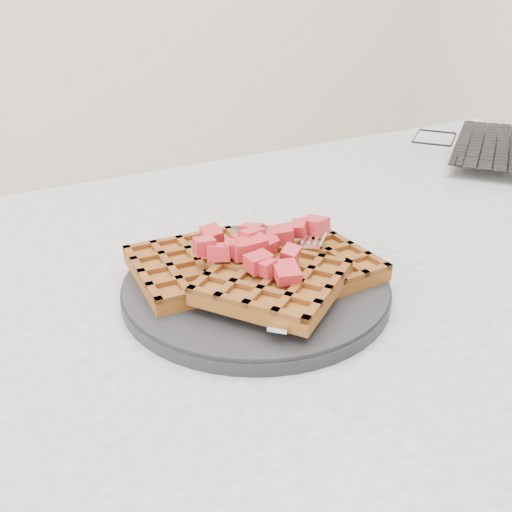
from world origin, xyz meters
The scene contains 6 objects.
table centered at (0.00, 0.00, 0.64)m, with size 1.20×0.80×0.75m.
plate centered at (-0.15, 0.00, 0.76)m, with size 0.26×0.26×0.02m, color black.
waffles centered at (-0.15, 0.00, 0.78)m, with size 0.22×0.21×0.03m.
strawberry_pile centered at (-0.15, 0.00, 0.80)m, with size 0.15×0.15×0.02m, color maroon, non-canonical shape.
fork centered at (-0.11, -0.03, 0.77)m, with size 0.02×0.18×0.02m, color silver, non-canonical shape.
laptop centered at (0.40, 0.22, 0.78)m, with size 0.35×0.34×0.20m.
Camera 1 is at (-0.38, -0.41, 1.03)m, focal length 40.00 mm.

